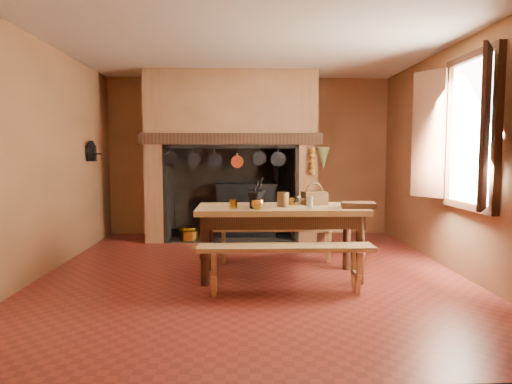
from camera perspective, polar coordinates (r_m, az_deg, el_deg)
floor at (r=5.68m, az=-0.46°, el=-10.02°), size 5.50×5.50×0.00m
ceiling at (r=5.65m, az=-0.48°, el=18.58°), size 5.50×5.50×0.00m
back_wall at (r=8.24m, az=-0.89°, el=4.46°), size 5.00×0.02×2.80m
wall_left at (r=5.98m, az=-25.21°, el=3.83°), size 0.02×5.50×2.80m
wall_right at (r=6.09m, az=23.84°, el=3.89°), size 0.02×5.50×2.80m
wall_front at (r=2.74m, az=0.81°, el=3.59°), size 5.00×0.02×2.80m
chimney_breast at (r=7.81m, az=-3.07°, el=7.45°), size 2.95×0.96×2.80m
iron_range at (r=8.00m, az=-1.15°, el=-2.14°), size 1.12×0.55×1.60m
hearth_pans at (r=7.89m, az=-8.50°, el=-5.15°), size 0.51×0.62×0.20m
hanging_pans at (r=7.31m, az=-3.45°, el=4.08°), size 1.92×0.29×0.27m
onion_string at (r=7.37m, az=7.04°, el=3.82°), size 0.12×0.10×0.46m
herb_bunch at (r=7.40m, az=8.42°, el=4.20°), size 0.20×0.20×0.35m
window at (r=5.66m, az=24.31°, el=6.86°), size 0.39×1.75×1.76m
wall_coffee_mill at (r=7.41m, az=-19.89°, el=5.02°), size 0.23×0.16×0.31m
work_table at (r=5.36m, az=3.08°, el=-3.21°), size 1.94×0.86×0.84m
bench_front at (r=4.78m, az=3.73°, el=-8.18°), size 1.82×0.32×0.51m
bench_back at (r=6.12m, az=2.50°, el=-5.47°), size 1.72×0.30×0.48m
mortar_large at (r=5.32m, az=0.29°, el=-0.61°), size 0.20×0.20×0.33m
mortar_small at (r=5.13m, az=-0.18°, el=-0.88°), size 0.19×0.19×0.32m
coffee_grinder at (r=5.33m, az=0.09°, el=-0.98°), size 0.19×0.17×0.20m
brass_mug_a at (r=5.14m, az=-2.85°, el=-1.49°), size 0.11×0.11×0.10m
brass_mug_b at (r=5.45m, az=4.43°, el=-1.17°), size 0.09×0.09×0.09m
mixing_bowl at (r=5.64m, az=6.92°, el=-1.04°), size 0.38×0.38×0.08m
stoneware_crock at (r=5.29m, az=3.37°, el=-0.95°), size 0.17×0.17×0.17m
glass_jar at (r=5.19m, az=6.76°, el=-1.29°), size 0.08×0.08×0.13m
wicker_basket at (r=5.54m, az=7.30°, el=-0.68°), size 0.31×0.25×0.27m
wooden_tray at (r=5.31m, az=12.66°, el=-1.60°), size 0.40×0.31×0.06m
brass_cup at (r=5.03m, az=0.18°, el=-1.58°), size 0.16×0.16×0.11m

